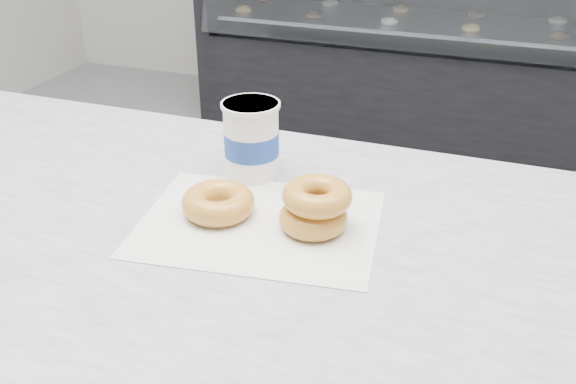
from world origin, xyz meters
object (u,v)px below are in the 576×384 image
Objects in this scene: donut_single at (218,202)px; donut_stack at (315,207)px; coffee_cup at (252,139)px; display_case at (432,39)px.

donut_single is 1.02× the size of donut_stack.
donut_single is at bearing -92.15° from coffee_cup.
display_case is 2.58m from coffee_cup.
donut_stack is 0.20m from coffee_cup.
coffee_cup is (0.05, -2.54, 0.47)m from display_case.
donut_stack is (0.20, -2.66, 0.44)m from display_case.
display_case reaches higher than donut_stack.
donut_stack is at bearing 3.79° from donut_single.
display_case reaches higher than coffee_cup.
display_case is 2.71m from donut_stack.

